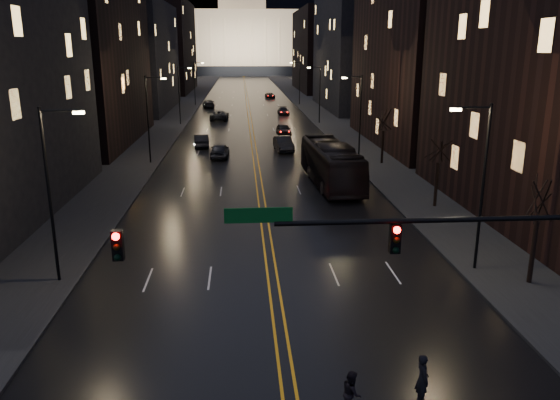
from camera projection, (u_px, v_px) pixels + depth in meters
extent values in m
plane|color=black|center=(289.00, 390.00, 19.26)|extent=(900.00, 900.00, 0.00)
cube|color=black|center=(246.00, 94.00, 144.15)|extent=(20.00, 320.00, 0.02)
cube|color=black|center=(193.00, 94.00, 143.17)|extent=(8.00, 320.00, 0.16)
cube|color=black|center=(299.00, 93.00, 145.10)|extent=(8.00, 320.00, 0.16)
cube|color=orange|center=(246.00, 94.00, 144.15)|extent=(0.62, 320.00, 0.01)
cube|color=black|center=(78.00, 28.00, 65.93)|extent=(12.00, 30.00, 28.00)
cube|color=black|center=(137.00, 57.00, 103.52)|extent=(12.00, 34.00, 20.00)
cube|color=black|center=(168.00, 47.00, 149.10)|extent=(12.00, 40.00, 24.00)
cube|color=black|center=(356.00, 41.00, 105.60)|extent=(12.00, 34.00, 26.00)
cube|color=black|center=(320.00, 51.00, 152.25)|extent=(12.00, 40.00, 22.00)
cube|color=black|center=(243.00, 69.00, 258.91)|extent=(90.00, 50.00, 4.00)
cube|color=#FFD293|center=(243.00, 38.00, 255.15)|extent=(80.00, 36.00, 24.00)
cylinder|color=black|center=(456.00, 220.00, 17.97)|extent=(12.00, 0.18, 0.18)
cube|color=black|center=(118.00, 245.00, 17.38)|extent=(0.35, 0.30, 1.00)
cube|color=black|center=(395.00, 238.00, 17.99)|extent=(0.35, 0.30, 1.00)
sphere|color=#FF0705|center=(116.00, 237.00, 17.11)|extent=(0.24, 0.24, 0.24)
sphere|color=#FF0705|center=(397.00, 230.00, 17.73)|extent=(0.24, 0.24, 0.24)
cube|color=#053F14|center=(258.00, 215.00, 17.44)|extent=(2.20, 0.06, 0.50)
cylinder|color=black|center=(482.00, 190.00, 28.41)|extent=(0.16, 0.16, 9.00)
cylinder|color=black|center=(474.00, 107.00, 27.20)|extent=(1.80, 0.10, 0.10)
cube|color=#FFE399|center=(456.00, 110.00, 27.16)|extent=(0.50, 0.25, 0.15)
cylinder|color=black|center=(50.00, 198.00, 26.90)|extent=(0.16, 0.16, 9.00)
cylinder|color=black|center=(59.00, 111.00, 25.81)|extent=(1.80, 0.10, 0.10)
cube|color=#FFE399|center=(79.00, 113.00, 25.90)|extent=(0.50, 0.25, 0.15)
cylinder|color=black|center=(360.00, 119.00, 57.24)|extent=(0.16, 0.16, 9.00)
cylinder|color=black|center=(353.00, 77.00, 56.02)|extent=(1.80, 0.10, 0.10)
cube|color=#FFE399|center=(345.00, 78.00, 55.98)|extent=(0.50, 0.25, 0.15)
cylinder|color=black|center=(148.00, 121.00, 55.72)|extent=(0.16, 0.16, 9.00)
cylinder|color=black|center=(154.00, 78.00, 54.63)|extent=(1.80, 0.10, 0.10)
cube|color=#FFE399|center=(163.00, 79.00, 54.72)|extent=(0.50, 0.25, 0.15)
cylinder|color=black|center=(320.00, 95.00, 86.06)|extent=(0.16, 0.16, 9.00)
cylinder|color=black|center=(315.00, 67.00, 84.84)|extent=(1.80, 0.10, 0.10)
cube|color=#FFE399|center=(309.00, 68.00, 84.81)|extent=(0.50, 0.25, 0.15)
cylinder|color=black|center=(179.00, 96.00, 84.55)|extent=(0.16, 0.16, 9.00)
cylinder|color=black|center=(184.00, 67.00, 83.45)|extent=(1.80, 0.10, 0.10)
cube|color=#FFE399|center=(190.00, 68.00, 83.54)|extent=(0.50, 0.25, 0.15)
cylinder|color=black|center=(300.00, 83.00, 114.88)|extent=(0.16, 0.16, 9.00)
cylinder|color=black|center=(296.00, 62.00, 113.66)|extent=(1.80, 0.10, 0.10)
cube|color=#FFE399|center=(291.00, 63.00, 113.63)|extent=(0.50, 0.25, 0.15)
cylinder|color=black|center=(195.00, 84.00, 113.37)|extent=(0.16, 0.16, 9.00)
cylinder|color=black|center=(198.00, 62.00, 112.28)|extent=(1.80, 0.10, 0.10)
cube|color=#FFE399|center=(202.00, 63.00, 112.36)|extent=(0.50, 0.25, 0.15)
cylinder|color=black|center=(533.00, 253.00, 27.37)|extent=(0.24, 0.24, 3.50)
cylinder|color=black|center=(436.00, 185.00, 40.82)|extent=(0.24, 0.24, 3.50)
cylinder|color=black|center=(382.00, 148.00, 56.19)|extent=(0.24, 0.24, 3.50)
imported|color=black|center=(331.00, 164.00, 47.86)|extent=(3.86, 13.54, 3.73)
imported|color=black|center=(220.00, 150.00, 59.96)|extent=(2.15, 4.86, 1.63)
imported|color=black|center=(201.00, 141.00, 66.39)|extent=(2.18, 5.01, 1.60)
imported|color=black|center=(219.00, 115.00, 91.35)|extent=(3.14, 6.06, 1.63)
imported|color=black|center=(209.00, 104.00, 110.52)|extent=(2.88, 5.77, 1.61)
imported|color=black|center=(283.00, 144.00, 63.79)|extent=(2.24, 5.30, 1.70)
imported|color=black|center=(284.00, 129.00, 75.74)|extent=(2.01, 4.61, 1.55)
imported|color=black|center=(283.00, 111.00, 98.18)|extent=(1.95, 4.70, 1.36)
imported|color=black|center=(270.00, 95.00, 131.60)|extent=(2.42, 4.65, 1.25)
imported|color=black|center=(422.00, 379.00, 18.36)|extent=(0.48, 0.69, 1.82)
imported|color=black|center=(352.00, 393.00, 17.83)|extent=(0.45, 0.78, 1.58)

